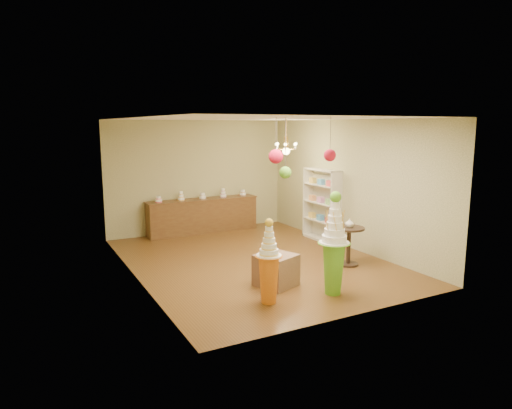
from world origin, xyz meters
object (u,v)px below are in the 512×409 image
pedestal_green (334,254)px  pedestal_orange (269,271)px  round_table (349,241)px  sideboard (203,215)px

pedestal_green → pedestal_orange: 1.20m
round_table → pedestal_green: bearing=-137.8°
pedestal_orange → sideboard: bearing=80.3°
sideboard → round_table: 4.46m
pedestal_green → pedestal_orange: bearing=171.7°
sideboard → round_table: (1.58, -4.17, 0.04)m
pedestal_green → round_table: pedestal_green is taller
pedestal_orange → round_table: bearing=22.1°
pedestal_green → round_table: bearing=42.2°
pedestal_orange → sideboard: pedestal_orange is taller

